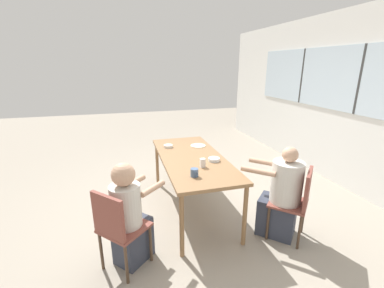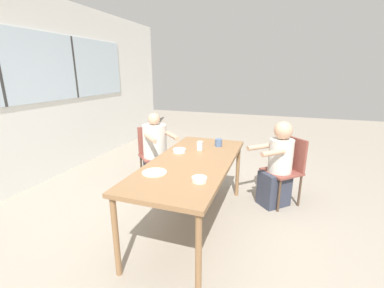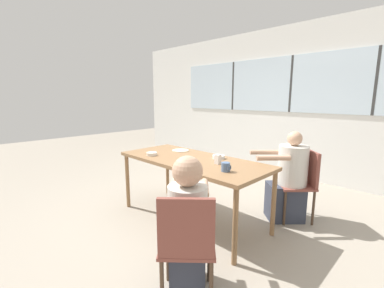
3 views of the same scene
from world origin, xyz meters
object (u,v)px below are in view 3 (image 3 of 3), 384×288
Objects in this scene: chair_for_woman_green_shirt at (187,241)px; bowl_white_shallow at (219,157)px; person_woman_green_shirt at (188,231)px; chair_for_man_blue_shirt at (302,179)px; person_man_blue_shirt at (288,181)px; coffee_mug at (226,167)px; milk_carton_small at (218,159)px; bowl_cereal at (152,154)px.

chair_for_woman_green_shirt is 1.44m from bowl_white_shallow.
chair_for_woman_green_shirt is 0.17m from person_woman_green_shirt.
chair_for_man_blue_shirt is 1.07m from bowl_white_shallow.
chair_for_man_blue_shirt is at bearing -90.00° from person_man_blue_shirt.
chair_for_woman_green_shirt is 1.96m from chair_for_man_blue_shirt.
person_man_blue_shirt reaches higher than person_woman_green_shirt.
coffee_mug is 0.88× the size of milk_carton_small.
coffee_mug is at bearing -35.42° from milk_carton_small.
chair_for_woman_green_shirt is 0.79× the size of person_man_blue_shirt.
chair_for_man_blue_shirt is 0.79× the size of person_woman_green_shirt.
person_woman_green_shirt is at bearing -26.01° from bowl_cereal.
person_woman_green_shirt reaches higher than coffee_mug.
chair_for_man_blue_shirt is at bearing 45.34° from bowl_white_shallow.
person_woman_green_shirt is 1.72m from person_man_blue_shirt.
milk_carton_small reaches higher than chair_for_man_blue_shirt.
person_man_blue_shirt reaches higher than chair_for_woman_green_shirt.
bowl_white_shallow is at bearing 89.84° from chair_for_man_blue_shirt.
chair_for_woman_green_shirt is at bearing -90.00° from person_woman_green_shirt.
chair_for_woman_green_shirt is 1.63m from bowl_cereal.
person_man_blue_shirt is 8.38× the size of bowl_cereal.
chair_for_woman_green_shirt is 6.58× the size of bowl_cereal.
coffee_mug is (-0.22, -0.99, 0.33)m from person_man_blue_shirt.
chair_for_man_blue_shirt is 9.28× the size of coffee_mug.
chair_for_man_blue_shirt is 1.84m from person_woman_green_shirt.
bowl_cereal is at bearing -175.23° from coffee_mug.
chair_for_man_blue_shirt is 6.58× the size of bowl_cereal.
person_woman_green_shirt reaches higher than chair_for_woman_green_shirt.
milk_carton_small is at bearing -53.01° from bowl_white_shallow.
person_woman_green_shirt is 0.99× the size of person_man_blue_shirt.
bowl_white_shallow is at bearing 75.15° from person_woman_green_shirt.
chair_for_woman_green_shirt is 1.84m from person_man_blue_shirt.
chair_for_man_blue_shirt is (0.02, 1.96, 0.00)m from chair_for_woman_green_shirt.
chair_for_man_blue_shirt reaches higher than bowl_white_shallow.
milk_carton_small is (-0.24, 0.17, 0.01)m from coffee_mug.
person_woman_green_shirt reaches higher than bowl_cereal.
chair_for_man_blue_shirt reaches higher than bowl_cereal.
bowl_cereal is (-1.42, 0.76, 0.28)m from chair_for_woman_green_shirt.
chair_for_man_blue_shirt is at bearing 73.05° from coffee_mug.
chair_for_woman_green_shirt reaches higher than bowl_white_shallow.
bowl_white_shallow is (-0.61, -0.62, 0.31)m from person_man_blue_shirt.
bowl_cereal is (-0.71, -0.46, -0.00)m from bowl_white_shallow.
chair_for_woman_green_shirt is at bearing -69.58° from coffee_mug.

